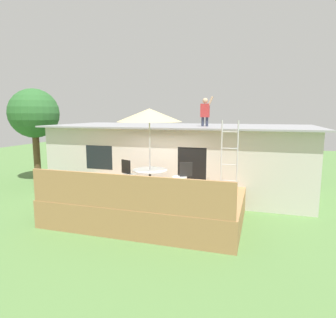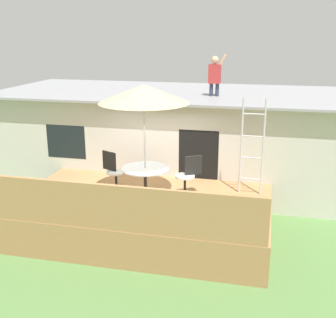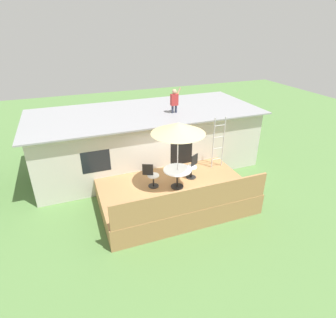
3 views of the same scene
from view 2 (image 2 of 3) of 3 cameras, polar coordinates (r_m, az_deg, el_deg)
ground_plane at (r=9.94m, az=-3.19°, el=-9.51°), size 40.00×40.00×0.00m
house at (r=12.77m, az=1.26°, el=2.99°), size 10.50×4.50×2.72m
deck at (r=9.77m, az=-3.22°, el=-7.40°), size 5.58×3.45×0.80m
deck_railing at (r=7.97m, az=-6.74°, el=-6.56°), size 5.48×0.08×0.90m
patio_table at (r=9.31m, az=-3.07°, el=-2.12°), size 1.04×1.04×0.74m
patio_umbrella at (r=8.90m, az=-3.24°, el=8.68°), size 1.90×1.90×2.54m
step_ladder at (r=9.72m, az=11.17°, el=1.56°), size 0.52×0.04×2.20m
person_figure at (r=11.59m, az=6.31°, el=11.33°), size 0.47×0.20×1.11m
patio_chair_left at (r=9.98m, az=-7.28°, el=-1.72°), size 0.59×0.44×0.92m
patio_chair_right at (r=9.62m, az=2.69°, el=-2.29°), size 0.57×0.44×0.92m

